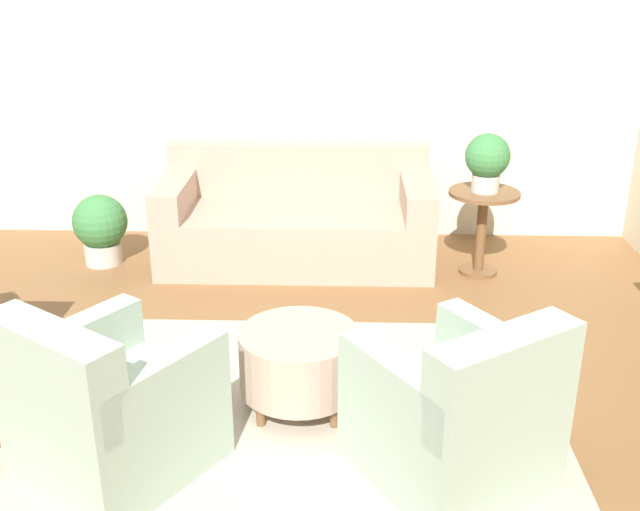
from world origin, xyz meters
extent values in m
plane|color=brown|center=(0.00, 0.00, 0.00)|extent=(16.00, 16.00, 0.00)
cube|color=beige|center=(0.00, 3.02, 1.40)|extent=(9.92, 0.12, 2.80)
cube|color=#B2A893|center=(0.00, 0.00, 0.01)|extent=(2.97, 2.29, 0.01)
cube|color=tan|center=(-0.10, 2.27, 0.23)|extent=(2.20, 0.99, 0.47)
cube|color=tan|center=(-0.10, 2.66, 0.69)|extent=(2.20, 0.20, 0.45)
cube|color=tan|center=(-1.08, 2.25, 0.59)|extent=(0.24, 0.95, 0.25)
cube|color=tan|center=(0.88, 2.25, 0.59)|extent=(0.24, 0.95, 0.25)
cube|color=brown|center=(-0.10, 1.80, 0.03)|extent=(1.98, 0.05, 0.06)
cube|color=#9EB29E|center=(-0.81, -0.46, 0.23)|extent=(1.09, 1.10, 0.45)
cube|color=#9EB29E|center=(-0.98, -0.71, 0.68)|extent=(0.74, 0.59, 0.45)
cube|color=#9EB29E|center=(-0.54, -0.62, 0.58)|extent=(0.55, 0.72, 0.25)
cube|color=#9EB29E|center=(-1.05, -0.27, 0.58)|extent=(0.55, 0.72, 0.25)
cube|color=brown|center=(-0.60, -0.14, 0.04)|extent=(0.60, 0.42, 0.06)
cube|color=#9EB29E|center=(0.81, -0.46, 0.23)|extent=(1.09, 1.10, 0.45)
cube|color=#9EB29E|center=(0.98, -0.71, 0.68)|extent=(0.74, 0.59, 0.45)
cube|color=#9EB29E|center=(1.05, -0.27, 0.58)|extent=(0.55, 0.72, 0.25)
cube|color=#9EB29E|center=(0.54, -0.62, 0.58)|extent=(0.55, 0.72, 0.25)
cube|color=brown|center=(0.60, -0.14, 0.04)|extent=(0.60, 0.42, 0.06)
cylinder|color=tan|center=(0.05, 0.10, 0.30)|extent=(0.67, 0.67, 0.34)
cylinder|color=brown|center=(-0.15, -0.10, 0.07)|extent=(0.05, 0.05, 0.12)
cylinder|color=brown|center=(0.25, -0.10, 0.07)|extent=(0.05, 0.05, 0.12)
cylinder|color=brown|center=(-0.15, 0.31, 0.07)|extent=(0.05, 0.05, 0.12)
cylinder|color=brown|center=(0.25, 0.31, 0.07)|extent=(0.05, 0.05, 0.12)
cylinder|color=brown|center=(1.38, 2.08, 0.67)|extent=(0.55, 0.55, 0.03)
cylinder|color=brown|center=(1.38, 2.08, 0.33)|extent=(0.08, 0.08, 0.66)
cylinder|color=brown|center=(1.38, 2.08, 0.01)|extent=(0.30, 0.30, 0.03)
cylinder|color=beige|center=(1.38, 2.08, 0.75)|extent=(0.21, 0.21, 0.14)
sphere|color=#3D7F42|center=(1.38, 2.08, 0.97)|extent=(0.34, 0.34, 0.34)
cylinder|color=beige|center=(-1.71, 2.19, 0.09)|extent=(0.30, 0.30, 0.17)
sphere|color=#3D7F42|center=(-1.71, 2.19, 0.36)|extent=(0.44, 0.44, 0.44)
camera|label=1|loc=(0.28, -3.53, 2.40)|focal=42.00mm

